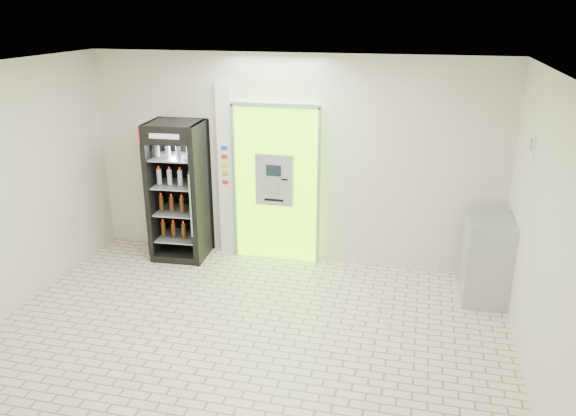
% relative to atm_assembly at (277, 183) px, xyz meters
% --- Properties ---
extents(ground, '(6.00, 6.00, 0.00)m').
position_rel_atm_assembly_xyz_m(ground, '(0.20, -2.41, -1.17)').
color(ground, beige).
rests_on(ground, ground).
extents(room_shell, '(6.00, 6.00, 6.00)m').
position_rel_atm_assembly_xyz_m(room_shell, '(0.20, -2.41, 0.67)').
color(room_shell, beige).
rests_on(room_shell, ground).
extents(atm_assembly, '(1.30, 0.24, 2.33)m').
position_rel_atm_assembly_xyz_m(atm_assembly, '(0.00, 0.00, 0.00)').
color(atm_assembly, '#70E805').
rests_on(atm_assembly, ground).
extents(pillar, '(0.22, 0.11, 2.60)m').
position_rel_atm_assembly_xyz_m(pillar, '(-0.78, 0.04, 0.13)').
color(pillar, silver).
rests_on(pillar, ground).
extents(beverage_cooler, '(0.82, 0.76, 2.05)m').
position_rel_atm_assembly_xyz_m(beverage_cooler, '(-1.42, -0.26, -0.19)').
color(beverage_cooler, black).
rests_on(beverage_cooler, ground).
extents(steel_cabinet, '(0.57, 0.84, 1.10)m').
position_rel_atm_assembly_xyz_m(steel_cabinet, '(2.91, -0.58, -0.62)').
color(steel_cabinet, '#9B9EA3').
rests_on(steel_cabinet, ground).
extents(exit_sign, '(0.02, 0.22, 0.26)m').
position_rel_atm_assembly_xyz_m(exit_sign, '(3.19, -1.01, 0.95)').
color(exit_sign, white).
rests_on(exit_sign, room_shell).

